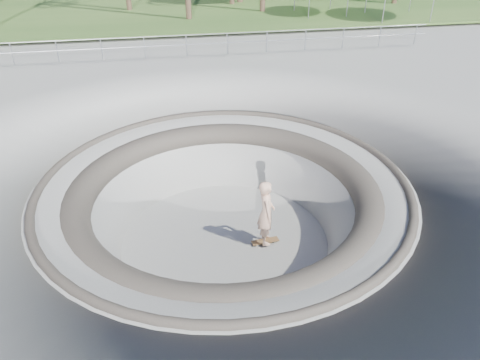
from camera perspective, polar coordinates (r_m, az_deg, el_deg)
The scene contains 6 objects.
ground at distance 12.86m, azimuth -2.01°, elevation -0.48°, with size 180.00×180.00×0.00m, color gray.
skate_bowl at distance 13.90m, azimuth -1.87°, elevation -6.93°, with size 14.00×14.00×4.10m.
distant_hills at distance 69.63m, azimuth -6.09°, elevation 19.34°, with size 103.20×45.00×28.60m.
safety_railing at distance 23.71m, azimuth -6.55°, elevation 16.01°, with size 25.00×0.06×1.03m.
skateboard at distance 13.76m, azimuth 3.10°, elevation -7.45°, with size 0.83×0.31×0.08m.
skater at distance 13.16m, azimuth 3.22°, elevation -3.98°, with size 0.73×0.48×2.00m, color #E5B194.
Camera 1 is at (-1.52, -10.89, 6.68)m, focal length 35.00 mm.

